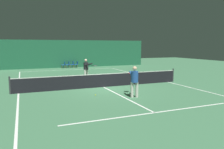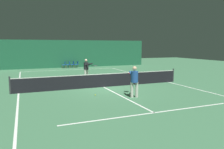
{
  "view_description": "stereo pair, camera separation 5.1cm",
  "coord_description": "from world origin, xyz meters",
  "views": [
    {
      "loc": [
        -5.2,
        -14.16,
        2.89
      ],
      "look_at": [
        0.22,
        -1.04,
        1.01
      ],
      "focal_mm": 35.0,
      "sensor_mm": 36.0,
      "label": 1
    },
    {
      "loc": [
        -5.15,
        -14.18,
        2.89
      ],
      "look_at": [
        0.22,
        -1.04,
        1.01
      ],
      "focal_mm": 35.0,
      "sensor_mm": 36.0,
      "label": 2
    }
  ],
  "objects": [
    {
      "name": "court_line_sideline_right",
      "position": [
        5.5,
        0.0,
        0.0
      ],
      "size": [
        0.1,
        23.8,
        0.0
      ],
      "color": "white",
      "rests_on": "ground"
    },
    {
      "name": "court_line_centre",
      "position": [
        0.0,
        0.0,
        0.0
      ],
      "size": [
        0.1,
        12.8,
        0.0
      ],
      "color": "white",
      "rests_on": "ground"
    },
    {
      "name": "ground_plane",
      "position": [
        0.0,
        0.0,
        0.0
      ],
      "size": [
        60.0,
        60.0,
        0.0
      ],
      "primitive_type": "plane",
      "color": "#3D704C"
    },
    {
      "name": "courtside_chair_3",
      "position": [
        1.44,
        14.26,
        0.49
      ],
      "size": [
        0.44,
        0.44,
        0.84
      ],
      "rotation": [
        0.0,
        0.0,
        -1.57
      ],
      "color": "brown",
      "rests_on": "ground"
    },
    {
      "name": "courtside_chair_0",
      "position": [
        -0.24,
        14.26,
        0.49
      ],
      "size": [
        0.44,
        0.44,
        0.84
      ],
      "rotation": [
        0.0,
        0.0,
        -1.57
      ],
      "color": "brown",
      "rests_on": "ground"
    },
    {
      "name": "courtside_chair_1",
      "position": [
        0.32,
        14.26,
        0.49
      ],
      "size": [
        0.44,
        0.44,
        0.84
      ],
      "rotation": [
        0.0,
        0.0,
        -1.57
      ],
      "color": "brown",
      "rests_on": "ground"
    },
    {
      "name": "court_line_service_near",
      "position": [
        0.0,
        -6.4,
        0.0
      ],
      "size": [
        8.25,
        0.1,
        0.0
      ],
      "color": "white",
      "rests_on": "ground"
    },
    {
      "name": "player_near",
      "position": [
        0.56,
        -3.5,
        1.02
      ],
      "size": [
        0.75,
        1.43,
        1.76
      ],
      "rotation": [
        0.0,
        0.0,
        1.27
      ],
      "color": "beige",
      "rests_on": "ground"
    },
    {
      "name": "court_line_sideline_left",
      "position": [
        -5.5,
        0.0,
        0.0
      ],
      "size": [
        0.1,
        23.8,
        0.0
      ],
      "color": "white",
      "rests_on": "ground"
    },
    {
      "name": "court_line_baseline_far",
      "position": [
        0.0,
        11.9,
        0.0
      ],
      "size": [
        11.0,
        0.1,
        0.0
      ],
      "color": "white",
      "rests_on": "ground"
    },
    {
      "name": "courtside_chair_2",
      "position": [
        0.88,
        14.26,
        0.49
      ],
      "size": [
        0.44,
        0.44,
        0.84
      ],
      "rotation": [
        0.0,
        0.0,
        -1.57
      ],
      "color": "brown",
      "rests_on": "ground"
    },
    {
      "name": "tennis_net",
      "position": [
        0.0,
        0.0,
        0.51
      ],
      "size": [
        12.0,
        0.1,
        1.07
      ],
      "color": "black",
      "rests_on": "ground"
    },
    {
      "name": "tennis_ball",
      "position": [
        -1.34,
        -2.28,
        0.03
      ],
      "size": [
        0.07,
        0.07,
        0.07
      ],
      "color": "#D1DB33",
      "rests_on": "ground"
    },
    {
      "name": "court_line_service_far",
      "position": [
        0.0,
        6.4,
        0.0
      ],
      "size": [
        8.25,
        0.1,
        0.0
      ],
      "color": "white",
      "rests_on": "ground"
    },
    {
      "name": "player_far",
      "position": [
        -0.18,
        3.71,
        1.03
      ],
      "size": [
        1.07,
        1.36,
        1.76
      ],
      "rotation": [
        0.0,
        0.0,
        -0.99
      ],
      "color": "beige",
      "rests_on": "ground"
    },
    {
      "name": "backdrop_curtain",
      "position": [
        0.0,
        14.81,
        1.8
      ],
      "size": [
        23.0,
        0.12,
        3.61
      ],
      "color": "#1E5B3D",
      "rests_on": "ground"
    }
  ]
}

